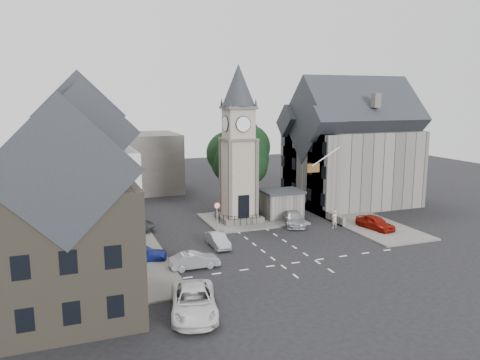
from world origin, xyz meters
name	(u,v)px	position (x,y,z in m)	size (l,w,h in m)	color
ground	(269,243)	(0.00, 0.00, 0.00)	(120.00, 120.00, 0.00)	black
pavement_west	(120,238)	(-12.50, 6.00, 0.07)	(6.00, 30.00, 0.14)	#595651
pavement_east	(336,211)	(12.00, 8.00, 0.07)	(6.00, 26.00, 0.14)	#595651
central_island	(252,219)	(1.50, 8.00, 0.08)	(10.00, 8.00, 0.16)	#595651
road_markings	(298,262)	(0.00, -5.50, 0.01)	(20.00, 8.00, 0.01)	silver
clock_tower	(239,145)	(0.00, 7.99, 8.12)	(4.86, 4.86, 16.25)	#4C4944
stone_shelter	(282,204)	(4.80, 7.50, 1.55)	(4.30, 3.30, 3.08)	#595652
town_tree	(240,150)	(2.00, 13.00, 6.97)	(7.20, 7.20, 10.80)	black
warning_sign_post	(217,210)	(-3.20, 5.43, 2.03)	(0.70, 0.19, 2.85)	black
terrace_pink	(78,157)	(-15.50, 16.00, 6.58)	(8.10, 7.60, 12.80)	pink
terrace_cream	(81,167)	(-15.50, 8.00, 6.58)	(8.10, 7.60, 12.80)	beige
terrace_tudor	(86,187)	(-15.50, 0.00, 6.19)	(8.10, 7.60, 12.00)	silver
building_sw_stone	(67,230)	(-17.00, -9.00, 5.35)	(8.60, 7.60, 10.40)	#4E473A
backdrop_west	(104,164)	(-12.00, 28.00, 4.00)	(20.00, 10.00, 8.00)	#4C4944
east_building	(350,153)	(15.59, 11.00, 6.26)	(14.40, 11.40, 12.60)	#595652
east_boundary_wall	(306,206)	(9.20, 10.00, 0.45)	(0.40, 16.00, 0.90)	#595652
flagpole	(326,157)	(8.00, 4.00, 7.00)	(3.68, 0.10, 2.74)	white
car_west_blue	(143,253)	(-11.50, -0.83, 0.66)	(1.57, 3.90, 1.33)	navy
car_west_silver	(194,260)	(-8.03, -3.80, 0.63)	(1.34, 3.83, 1.26)	#A0A2A8
car_west_grey	(128,225)	(-11.50, 8.00, 0.73)	(2.41, 5.22, 1.45)	#2E2E30
car_island_silver	(218,240)	(-4.74, 0.50, 0.61)	(1.29, 3.71, 1.22)	#9CA0A4
car_island_east	(294,219)	(4.76, 4.50, 0.68)	(1.90, 4.66, 1.35)	#A6ABAF
car_east_red	(375,223)	(11.50, 0.12, 0.72)	(1.70, 4.22, 1.44)	maroon
van_sw_white	(194,302)	(-10.09, -11.29, 0.81)	(2.68, 5.81, 1.61)	silver
pedestrian	(334,219)	(8.00, 2.00, 0.91)	(0.66, 0.44, 1.82)	#B4AB95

